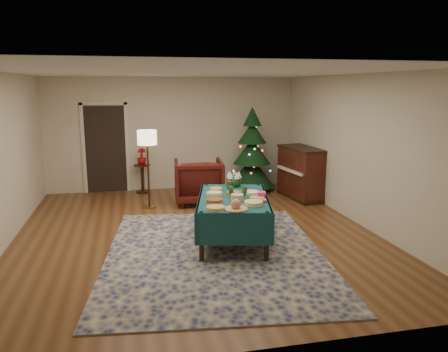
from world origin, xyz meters
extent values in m
plane|color=#593319|center=(0.00, 0.00, 0.00)|extent=(7.00, 7.00, 0.00)
plane|color=white|center=(0.00, 0.00, 2.70)|extent=(7.00, 7.00, 0.00)
plane|color=beige|center=(0.00, 3.50, 1.35)|extent=(6.00, 0.00, 6.00)
plane|color=beige|center=(0.00, -3.50, 1.35)|extent=(6.00, 0.00, 6.00)
plane|color=beige|center=(3.00, 0.00, 1.35)|extent=(0.00, 7.00, 7.00)
cube|color=black|center=(-1.60, 3.48, 1.02)|extent=(0.92, 0.02, 2.04)
cube|color=silver|center=(-2.10, 3.48, 1.05)|extent=(0.08, 0.04, 2.14)
cube|color=silver|center=(-1.10, 3.48, 1.05)|extent=(0.08, 0.04, 2.14)
cube|color=silver|center=(-1.60, 3.48, 2.10)|extent=(1.08, 0.04, 0.08)
cube|color=navy|center=(0.13, -0.99, 0.01)|extent=(3.67, 4.54, 0.02)
cylinder|color=black|center=(-0.11, -1.26, 0.37)|extent=(0.07, 0.07, 0.74)
cylinder|color=black|center=(0.26, 0.42, 0.37)|extent=(0.07, 0.07, 0.74)
cylinder|color=black|center=(0.80, -1.47, 0.37)|extent=(0.07, 0.07, 0.74)
cylinder|color=black|center=(1.17, 0.22, 0.37)|extent=(0.07, 0.07, 0.74)
cube|color=#123A40|center=(0.53, -0.52, 0.72)|extent=(1.48, 2.08, 0.04)
cube|color=#123A40|center=(0.73, 0.39, 0.51)|extent=(1.10, 0.27, 0.47)
cube|color=#123A40|center=(0.33, -1.43, 0.51)|extent=(1.10, 0.27, 0.47)
cube|color=#123A40|center=(1.05, -0.64, 0.51)|extent=(0.45, 1.87, 0.47)
cube|color=#123A40|center=(0.01, -0.41, 0.51)|extent=(0.45, 1.87, 0.47)
cylinder|color=silver|center=(0.11, -1.18, 0.75)|extent=(0.32, 0.32, 0.01)
cylinder|color=tan|center=(0.11, -1.18, 0.77)|extent=(0.27, 0.27, 0.03)
cylinder|color=silver|center=(0.39, -1.26, 0.75)|extent=(0.35, 0.35, 0.01)
sphere|color=#CC727A|center=(0.39, -1.26, 0.83)|extent=(0.15, 0.15, 0.15)
cylinder|color=silver|center=(0.70, -1.07, 0.75)|extent=(0.32, 0.32, 0.01)
cylinder|color=#D8D172|center=(0.70, -1.07, 0.78)|extent=(0.28, 0.28, 0.05)
cylinder|color=silver|center=(0.17, -0.78, 0.75)|extent=(0.30, 0.30, 0.01)
cylinder|color=brown|center=(0.17, -0.78, 0.77)|extent=(0.26, 0.26, 0.04)
cylinder|color=silver|center=(0.54, -0.76, 0.75)|extent=(0.22, 0.22, 0.01)
cylinder|color=tan|center=(0.54, -0.76, 0.80)|extent=(0.19, 0.19, 0.09)
cylinder|color=silver|center=(0.85, -0.76, 0.75)|extent=(0.27, 0.27, 0.01)
cylinder|color=#B2844C|center=(0.85, -0.76, 0.77)|extent=(0.23, 0.23, 0.03)
cylinder|color=silver|center=(0.25, -0.35, 0.75)|extent=(0.30, 0.30, 0.01)
cylinder|color=#D8BF7F|center=(0.25, -0.35, 0.77)|extent=(0.26, 0.26, 0.04)
cylinder|color=silver|center=(0.55, -0.47, 0.75)|extent=(0.27, 0.27, 0.01)
cylinder|color=maroon|center=(0.55, -0.47, 0.78)|extent=(0.23, 0.23, 0.06)
cylinder|color=silver|center=(0.88, -0.38, 0.75)|extent=(0.30, 0.30, 0.01)
cylinder|color=#F2EACC|center=(0.88, -0.38, 0.77)|extent=(0.26, 0.26, 0.03)
cylinder|color=silver|center=(0.35, -0.02, 0.75)|extent=(0.25, 0.25, 0.01)
cylinder|color=tan|center=(0.35, -0.02, 0.77)|extent=(0.21, 0.21, 0.03)
cone|color=#2D471E|center=(0.54, -0.14, 0.79)|extent=(0.07, 0.07, 0.09)
cylinder|color=#2D471E|center=(0.54, -0.14, 0.87)|extent=(0.08, 0.08, 0.09)
cone|color=#2D471E|center=(0.70, -0.59, 0.79)|extent=(0.07, 0.07, 0.09)
cylinder|color=#2D471E|center=(0.70, -0.59, 0.87)|extent=(0.08, 0.08, 0.09)
cone|color=#2D471E|center=(0.49, -0.53, 0.79)|extent=(0.07, 0.07, 0.09)
cylinder|color=#2D471E|center=(0.49, -0.53, 0.87)|extent=(0.08, 0.08, 0.09)
cube|color=#E74066|center=(0.88, -0.90, 0.76)|extent=(0.18, 0.18, 0.04)
cube|color=#E94070|center=(0.95, -0.69, 0.79)|extent=(0.14, 0.14, 0.10)
sphere|color=#1E4C1E|center=(0.72, 0.20, 0.84)|extent=(0.26, 0.26, 0.26)
cone|color=white|center=(0.81, 0.20, 0.96)|extent=(0.10, 0.10, 0.12)
cone|color=white|center=(0.75, 0.28, 0.96)|extent=(0.10, 0.10, 0.12)
cone|color=white|center=(0.65, 0.25, 0.96)|extent=(0.10, 0.10, 0.12)
cone|color=white|center=(0.65, 0.14, 0.96)|extent=(0.10, 0.10, 0.12)
cone|color=white|center=(0.75, 0.11, 0.96)|extent=(0.10, 0.10, 0.12)
sphere|color=#B20C0F|center=(0.81, 0.26, 0.88)|extent=(0.07, 0.07, 0.07)
sphere|color=#B20C0F|center=(0.66, 0.29, 0.88)|extent=(0.07, 0.07, 0.07)
sphere|color=#B20C0F|center=(0.63, 0.14, 0.88)|extent=(0.07, 0.07, 0.07)
sphere|color=#B20C0F|center=(0.78, 0.11, 0.88)|extent=(0.07, 0.07, 0.07)
imported|color=#45110E|center=(0.37, 1.99, 0.52)|extent=(1.09, 1.03, 1.04)
cylinder|color=#A57F3F|center=(-0.70, 1.81, 0.01)|extent=(0.27, 0.27, 0.03)
cylinder|color=black|center=(-0.70, 1.81, 0.73)|extent=(0.04, 0.04, 1.47)
cylinder|color=#FFEABF|center=(-0.70, 1.81, 1.47)|extent=(0.39, 0.39, 0.29)
cylinder|color=black|center=(-0.78, 3.20, 0.02)|extent=(0.34, 0.34, 0.04)
cylinder|color=black|center=(-0.78, 3.20, 0.33)|extent=(0.08, 0.08, 0.62)
cylinder|color=black|center=(-0.78, 3.20, 0.66)|extent=(0.38, 0.38, 0.03)
imported|color=#A40B10|center=(-0.78, 3.20, 0.78)|extent=(0.22, 0.39, 0.22)
cylinder|color=black|center=(1.82, 2.90, 0.08)|extent=(0.12, 0.12, 0.16)
cone|color=black|center=(1.82, 2.90, 0.45)|extent=(1.15, 1.15, 0.70)
cone|color=black|center=(1.82, 2.90, 0.95)|extent=(0.94, 0.94, 0.60)
cone|color=black|center=(1.82, 2.90, 1.41)|extent=(0.71, 0.71, 0.50)
cone|color=black|center=(1.82, 2.90, 1.79)|extent=(0.46, 0.46, 0.45)
cube|color=black|center=(2.70, 1.91, 0.04)|extent=(0.74, 1.38, 0.07)
cube|color=black|center=(2.70, 1.91, 0.57)|extent=(0.71, 1.36, 1.08)
cube|color=black|center=(2.70, 1.91, 1.13)|extent=(0.76, 1.40, 0.05)
cube|color=white|center=(2.43, 1.88, 0.65)|extent=(0.25, 1.12, 0.06)
camera|label=1|loc=(-1.07, -7.09, 2.47)|focal=35.00mm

